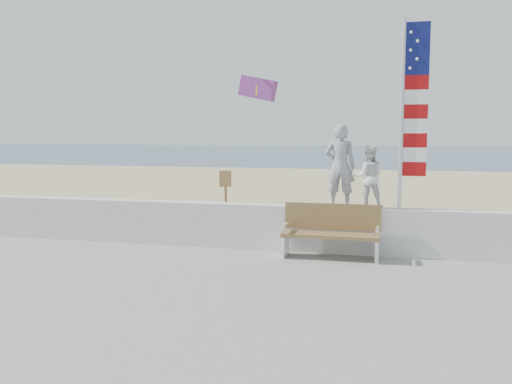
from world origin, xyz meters
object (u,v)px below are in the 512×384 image
bench (331,231)px  flag (409,106)px  child (369,177)px  adult (340,166)px

bench → flag: size_ratio=0.51×
child → flag: 1.49m
adult → bench: 1.27m
adult → child: 0.58m
child → flag: size_ratio=0.34×
adult → bench: (-0.11, -0.45, -1.19)m
child → bench: 1.26m
adult → bench: size_ratio=0.88×
flag → child: bearing=180.0°
child → flag: (0.70, -0.00, 1.32)m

